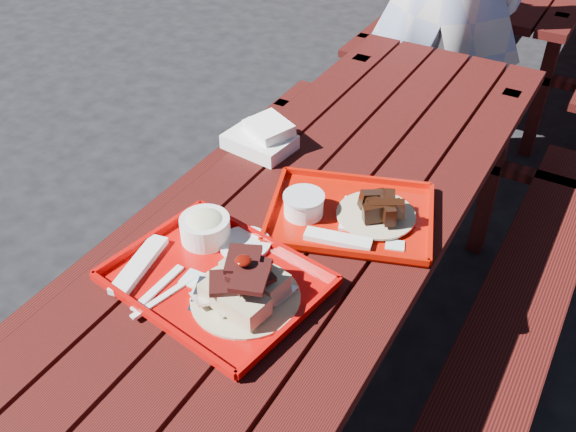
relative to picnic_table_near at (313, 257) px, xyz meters
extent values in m
plane|color=black|center=(0.00, 0.00, -0.56)|extent=(60.00, 60.00, 0.00)
cube|color=#420E0C|center=(-0.30, 0.00, 0.17)|extent=(0.14, 2.40, 0.04)
cube|color=#420E0C|center=(-0.15, 0.00, 0.17)|extent=(0.14, 2.40, 0.04)
cube|color=#420E0C|center=(0.00, 0.00, 0.17)|extent=(0.14, 2.40, 0.04)
cube|color=#420E0C|center=(0.15, 0.00, 0.17)|extent=(0.14, 2.40, 0.04)
cube|color=#420E0C|center=(0.30, 0.00, 0.17)|extent=(0.14, 2.40, 0.04)
cube|color=#420E0C|center=(-0.58, 0.00, -0.13)|extent=(0.25, 2.40, 0.04)
cube|color=#420E0C|center=(-0.58, 0.84, -0.35)|extent=(0.06, 0.06, 0.42)
cube|color=#420E0C|center=(0.58, 0.00, -0.13)|extent=(0.25, 2.40, 0.04)
cube|color=#420E0C|center=(0.58, 0.84, -0.35)|extent=(0.06, 0.06, 0.42)
cube|color=#420E0C|center=(-0.30, 0.96, -0.19)|extent=(0.06, 0.06, 0.75)
cube|color=#420E0C|center=(0.30, 0.96, -0.19)|extent=(0.06, 0.06, 0.75)
cube|color=#420E0C|center=(0.00, 0.96, -0.13)|extent=(1.40, 0.06, 0.04)
cube|color=#420E0C|center=(-0.58, 1.96, -0.35)|extent=(0.06, 0.06, 0.42)
cube|color=#420E0C|center=(-0.30, 1.84, -0.19)|extent=(0.06, 0.06, 0.75)
cube|color=#420E0C|center=(0.30, 1.84, -0.19)|extent=(0.06, 0.06, 0.75)
cube|color=#420E0C|center=(0.00, 1.84, -0.13)|extent=(1.40, 0.06, 0.04)
cube|color=#B60805|center=(-0.06, -0.39, 0.20)|extent=(0.52, 0.44, 0.01)
cube|color=#B60805|center=(-0.03, -0.21, 0.21)|extent=(0.47, 0.09, 0.02)
cube|color=#B60805|center=(-0.09, -0.57, 0.21)|extent=(0.47, 0.09, 0.02)
cube|color=#B60805|center=(0.17, -0.43, 0.21)|extent=(0.07, 0.36, 0.02)
cube|color=#B60805|center=(-0.30, -0.35, 0.21)|extent=(0.07, 0.36, 0.02)
cylinder|color=tan|center=(0.03, -0.41, 0.21)|extent=(0.26, 0.26, 0.01)
cube|color=tan|center=(0.03, -0.45, 0.24)|extent=(0.17, 0.10, 0.05)
cube|color=tan|center=(0.03, -0.36, 0.24)|extent=(0.17, 0.10, 0.05)
ellipsoid|color=#4E0803|center=(0.03, -0.41, 0.33)|extent=(0.04, 0.04, 0.02)
cylinder|color=white|center=(-0.17, -0.27, 0.23)|extent=(0.13, 0.13, 0.06)
ellipsoid|color=beige|center=(-0.17, -0.27, 0.25)|extent=(0.11, 0.11, 0.05)
cylinder|color=white|center=(-0.07, -0.25, 0.21)|extent=(0.13, 0.13, 0.01)
cube|color=white|center=(-0.25, -0.45, 0.21)|extent=(0.09, 0.22, 0.02)
cube|color=white|center=(-0.16, -0.48, 0.21)|extent=(0.02, 0.17, 0.01)
cube|color=white|center=(-0.13, -0.50, 0.21)|extent=(0.06, 0.18, 0.01)
cube|color=white|center=(-0.11, -0.42, 0.20)|extent=(0.06, 0.06, 0.00)
cube|color=#B20E02|center=(0.11, 0.00, 0.20)|extent=(0.51, 0.45, 0.01)
cube|color=#B20E02|center=(0.05, 0.16, 0.21)|extent=(0.41, 0.15, 0.02)
cube|color=#B20E02|center=(0.16, -0.15, 0.21)|extent=(0.41, 0.15, 0.02)
cube|color=#B20E02|center=(0.31, 0.07, 0.21)|extent=(0.12, 0.32, 0.02)
cube|color=#B20E02|center=(-0.09, -0.07, 0.21)|extent=(0.12, 0.32, 0.02)
cube|color=white|center=(0.15, 0.02, 0.21)|extent=(0.19, 0.19, 0.01)
cylinder|color=tan|center=(0.17, 0.03, 0.21)|extent=(0.21, 0.21, 0.01)
cylinder|color=white|center=(-0.01, -0.06, 0.23)|extent=(0.11, 0.11, 0.05)
cylinder|color=silver|center=(-0.01, -0.06, 0.26)|extent=(0.11, 0.11, 0.01)
cube|color=white|center=(0.13, -0.11, 0.21)|extent=(0.18, 0.08, 0.01)
cube|color=silver|center=(0.26, -0.06, 0.20)|extent=(0.06, 0.05, 0.00)
cube|color=white|center=(-0.29, 0.18, 0.21)|extent=(0.22, 0.17, 0.05)
cube|color=white|center=(-0.28, 0.21, 0.25)|extent=(0.17, 0.16, 0.04)
camera|label=1|loc=(0.64, -1.27, 1.28)|focal=40.00mm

